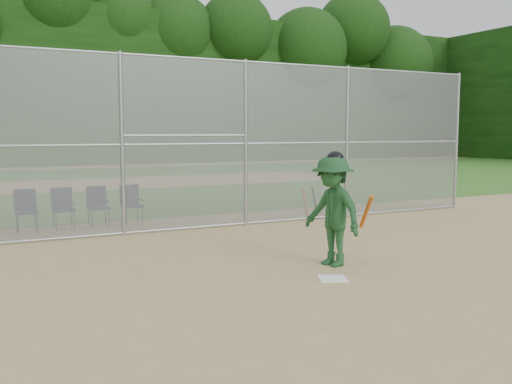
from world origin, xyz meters
name	(u,v)px	position (x,y,z in m)	size (l,w,h in m)	color
ground	(327,275)	(0.00, 0.00, 0.00)	(100.00, 100.00, 0.00)	tan
grass_strip	(95,184)	(0.00, 18.00, 0.01)	(100.00, 100.00, 0.00)	#336A20
dirt_patch_far	(95,184)	(0.00, 18.00, 0.01)	(24.00, 24.00, 0.00)	tan
backstop_fence	(207,141)	(0.00, 5.00, 2.07)	(16.09, 0.09, 4.00)	gray
treeline	(83,62)	(0.00, 20.00, 5.50)	(81.00, 60.00, 11.00)	black
home_plate	(333,279)	(-0.08, -0.25, 0.01)	(0.42, 0.42, 0.02)	white
batter_at_plate	(333,210)	(0.45, 0.52, 0.95)	(1.00, 1.37, 1.96)	#1D4924
water_cooler	(331,208)	(3.78, 5.36, 0.20)	(0.32, 0.32, 0.40)	white
spare_bats	(320,202)	(3.30, 5.21, 0.41)	(0.96, 0.40, 0.83)	#D84C14
chair_3	(26,211)	(-3.87, 6.47, 0.48)	(0.54, 0.52, 0.96)	#0E1336
chair_4	(63,209)	(-3.05, 6.47, 0.48)	(0.54, 0.52, 0.96)	#0E1336
chair_5	(99,207)	(-2.24, 6.47, 0.48)	(0.54, 0.52, 0.96)	#0E1336
chair_6	(132,205)	(-1.43, 6.47, 0.48)	(0.54, 0.52, 0.96)	#0E1336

